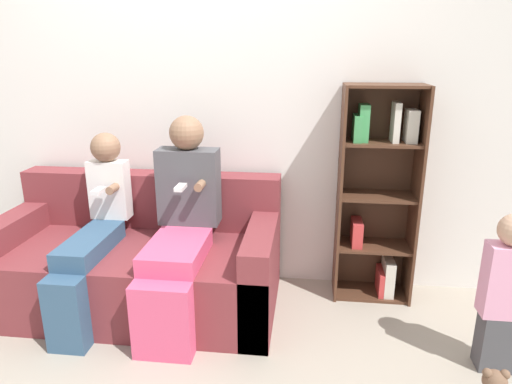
# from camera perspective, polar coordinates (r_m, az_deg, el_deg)

# --- Properties ---
(ground_plane) EXTENTS (14.00, 14.00, 0.00)m
(ground_plane) POSITION_cam_1_polar(r_m,az_deg,el_deg) (2.73, -11.16, -19.43)
(ground_plane) COLOR #9E9384
(back_wall) EXTENTS (10.00, 0.06, 2.55)m
(back_wall) POSITION_cam_1_polar(r_m,az_deg,el_deg) (3.20, -6.91, 10.98)
(back_wall) COLOR silver
(back_wall) RESTS_ON ground_plane
(couch) EXTENTS (1.80, 0.89, 0.81)m
(couch) POSITION_cam_1_polar(r_m,az_deg,el_deg) (3.12, -14.41, -8.62)
(couch) COLOR maroon
(couch) RESTS_ON ground_plane
(adult_seated) EXTENTS (0.39, 0.82, 1.24)m
(adult_seated) POSITION_cam_1_polar(r_m,az_deg,el_deg) (2.79, -9.41, -3.56)
(adult_seated) COLOR #DB4C75
(adult_seated) RESTS_ON ground_plane
(child_seated) EXTENTS (0.26, 0.84, 1.12)m
(child_seated) POSITION_cam_1_polar(r_m,az_deg,el_deg) (2.98, -19.73, -4.37)
(child_seated) COLOR #335170
(child_seated) RESTS_ON ground_plane
(toddler_standing) EXTENTS (0.22, 0.16, 0.86)m
(toddler_standing) POSITION_cam_1_polar(r_m,az_deg,el_deg) (2.68, 28.62, -10.83)
(toddler_standing) COLOR #47474C
(toddler_standing) RESTS_ON ground_plane
(bookshelf) EXTENTS (0.50, 0.30, 1.42)m
(bookshelf) POSITION_cam_1_polar(r_m,az_deg,el_deg) (3.10, 14.88, -0.32)
(bookshelf) COLOR #4C2D1E
(bookshelf) RESTS_ON ground_plane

